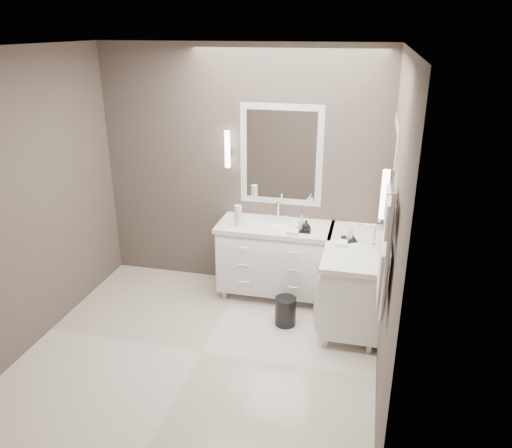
% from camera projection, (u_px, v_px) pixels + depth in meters
% --- Properties ---
extents(floor, '(3.20, 3.00, 0.01)m').
position_uv_depth(floor, '(201.00, 352.00, 4.68)').
color(floor, silver).
rests_on(floor, ground).
extents(ceiling, '(3.20, 3.00, 0.01)m').
position_uv_depth(ceiling, '(186.00, 46.00, 3.67)').
color(ceiling, white).
rests_on(ceiling, wall_back).
extents(wall_back, '(3.20, 0.01, 2.70)m').
position_uv_depth(wall_back, '(241.00, 170.00, 5.53)').
color(wall_back, '#504540').
rests_on(wall_back, floor).
extents(wall_front, '(3.20, 0.01, 2.70)m').
position_uv_depth(wall_front, '(104.00, 310.00, 2.81)').
color(wall_front, '#504540').
rests_on(wall_front, floor).
extents(wall_left, '(0.01, 3.00, 2.70)m').
position_uv_depth(wall_left, '(27.00, 203.00, 4.52)').
color(wall_left, '#504540').
rests_on(wall_left, floor).
extents(wall_right, '(0.01, 3.00, 2.70)m').
position_uv_depth(wall_right, '(392.00, 235.00, 3.83)').
color(wall_right, '#504540').
rests_on(wall_right, floor).
extents(vanity_back, '(1.24, 0.59, 0.97)m').
position_uv_depth(vanity_back, '(275.00, 255.00, 5.51)').
color(vanity_back, white).
rests_on(vanity_back, floor).
extents(vanity_right, '(0.59, 1.24, 0.97)m').
position_uv_depth(vanity_right, '(353.00, 277.00, 5.02)').
color(vanity_right, white).
rests_on(vanity_right, floor).
extents(mirror_back, '(0.90, 0.02, 1.10)m').
position_uv_depth(mirror_back, '(281.00, 155.00, 5.35)').
color(mirror_back, white).
rests_on(mirror_back, wall_back).
extents(mirror_right, '(0.02, 0.90, 1.10)m').
position_uv_depth(mirror_right, '(391.00, 181.00, 4.48)').
color(mirror_right, white).
rests_on(mirror_right, wall_right).
extents(sconce_back, '(0.06, 0.06, 0.40)m').
position_uv_depth(sconce_back, '(227.00, 150.00, 5.40)').
color(sconce_back, white).
rests_on(sconce_back, wall_back).
extents(sconce_right, '(0.06, 0.06, 0.40)m').
position_uv_depth(sconce_right, '(384.00, 195.00, 3.96)').
color(sconce_right, white).
rests_on(sconce_right, wall_right).
extents(towel_bar_corner, '(0.03, 0.22, 0.30)m').
position_uv_depth(towel_bar_corner, '(381.00, 205.00, 5.16)').
color(towel_bar_corner, white).
rests_on(towel_bar_corner, wall_right).
extents(towel_ladder, '(0.06, 0.58, 0.90)m').
position_uv_depth(towel_ladder, '(386.00, 251.00, 3.46)').
color(towel_ladder, white).
rests_on(towel_ladder, wall_right).
extents(waste_bin, '(0.27, 0.27, 0.30)m').
position_uv_depth(waste_bin, '(285.00, 311.00, 5.06)').
color(waste_bin, black).
rests_on(waste_bin, floor).
extents(amenity_tray_back, '(0.16, 0.12, 0.02)m').
position_uv_depth(amenity_tray_back, '(303.00, 230.00, 5.19)').
color(amenity_tray_back, black).
rests_on(amenity_tray_back, vanity_back).
extents(amenity_tray_right, '(0.17, 0.20, 0.03)m').
position_uv_depth(amenity_tray_right, '(349.00, 240.00, 4.96)').
color(amenity_tray_right, black).
rests_on(amenity_tray_right, vanity_right).
extents(water_bottle, '(0.09, 0.09, 0.23)m').
position_uv_depth(water_bottle, '(238.00, 216.00, 5.31)').
color(water_bottle, silver).
rests_on(water_bottle, vanity_back).
extents(soap_bottle_a, '(0.08, 0.08, 0.14)m').
position_uv_depth(soap_bottle_a, '(301.00, 222.00, 5.19)').
color(soap_bottle_a, white).
rests_on(soap_bottle_a, amenity_tray_back).
extents(soap_bottle_b, '(0.12, 0.12, 0.11)m').
position_uv_depth(soap_bottle_b, '(306.00, 226.00, 5.13)').
color(soap_bottle_b, black).
rests_on(soap_bottle_b, amenity_tray_back).
extents(soap_bottle_c, '(0.06, 0.06, 0.16)m').
position_uv_depth(soap_bottle_c, '(350.00, 231.00, 4.92)').
color(soap_bottle_c, white).
rests_on(soap_bottle_c, amenity_tray_right).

